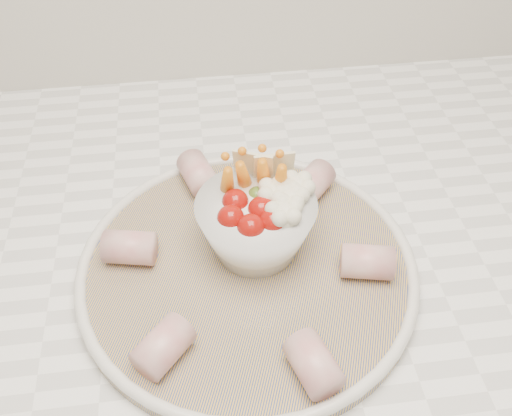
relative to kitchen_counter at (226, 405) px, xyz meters
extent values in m
cube|color=#C2B095|center=(0.00, 0.00, -0.02)|extent=(2.00, 0.60, 0.88)
cube|color=white|center=(0.00, 0.00, 0.44)|extent=(2.04, 0.62, 0.04)
cylinder|color=navy|center=(0.03, -0.08, 0.47)|extent=(0.44, 0.44, 0.01)
torus|color=silver|center=(0.03, -0.08, 0.47)|extent=(0.35, 0.35, 0.01)
sphere|color=#930F09|center=(0.02, -0.07, 0.54)|extent=(0.03, 0.03, 0.03)
sphere|color=#930F09|center=(0.04, -0.09, 0.54)|extent=(0.03, 0.03, 0.03)
sphere|color=#930F09|center=(0.06, -0.08, 0.54)|extent=(0.03, 0.03, 0.03)
sphere|color=#930F09|center=(0.02, -0.05, 0.54)|extent=(0.03, 0.03, 0.03)
sphere|color=#930F09|center=(0.05, -0.07, 0.54)|extent=(0.03, 0.03, 0.03)
sphere|color=#930F09|center=(0.07, -0.07, 0.54)|extent=(0.03, 0.03, 0.03)
sphere|color=#476923|center=(0.05, -0.04, 0.53)|extent=(0.02, 0.02, 0.02)
cone|color=orange|center=(0.04, -0.03, 0.54)|extent=(0.03, 0.04, 0.06)
cone|color=orange|center=(0.06, -0.03, 0.54)|extent=(0.03, 0.04, 0.06)
cone|color=orange|center=(0.07, -0.04, 0.54)|extent=(0.02, 0.04, 0.06)
cone|color=orange|center=(0.02, -0.04, 0.54)|extent=(0.02, 0.04, 0.06)
sphere|color=white|center=(0.08, -0.06, 0.54)|extent=(0.03, 0.03, 0.03)
sphere|color=white|center=(0.07, -0.08, 0.54)|extent=(0.03, 0.03, 0.03)
sphere|color=white|center=(0.09, -0.05, 0.54)|extent=(0.03, 0.03, 0.03)
sphere|color=white|center=(0.06, -0.05, 0.54)|extent=(0.03, 0.03, 0.03)
cube|color=beige|center=(0.05, -0.02, 0.55)|extent=(0.04, 0.03, 0.05)
cube|color=beige|center=(0.07, -0.02, 0.55)|extent=(0.04, 0.01, 0.05)
cylinder|color=#BF575B|center=(0.15, -0.11, 0.49)|extent=(0.06, 0.04, 0.03)
cylinder|color=#BF575B|center=(0.12, 0.01, 0.49)|extent=(0.06, 0.06, 0.03)
cylinder|color=#BF575B|center=(-0.01, 0.05, 0.49)|extent=(0.05, 0.06, 0.03)
cylinder|color=#BF575B|center=(-0.09, -0.06, 0.49)|extent=(0.06, 0.04, 0.03)
cylinder|color=#BF575B|center=(-0.05, -0.18, 0.49)|extent=(0.06, 0.06, 0.03)
cylinder|color=#BF575B|center=(0.07, -0.21, 0.49)|extent=(0.05, 0.06, 0.03)
camera|label=1|loc=(-0.01, -0.45, 0.93)|focal=40.00mm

